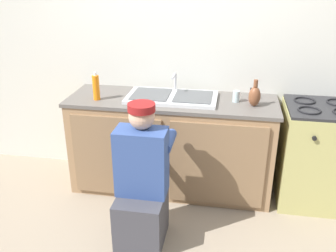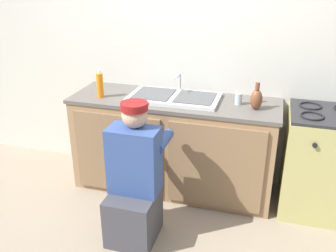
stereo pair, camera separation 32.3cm
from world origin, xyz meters
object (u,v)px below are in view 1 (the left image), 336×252
at_px(plumber_person, 142,186).
at_px(soap_bottle_orange, 96,87).
at_px(spice_bottle_red, 252,94).
at_px(sink_double_basin, 172,97).
at_px(water_glass, 236,96).
at_px(stove_range, 315,154).
at_px(vase_decorative, 255,96).

distance_m(plumber_person, soap_bottle_orange, 1.02).
relative_size(plumber_person, spice_bottle_red, 10.52).
xyz_separation_m(sink_double_basin, water_glass, (0.56, 0.02, 0.03)).
bearing_deg(soap_bottle_orange, water_glass, 7.12).
distance_m(spice_bottle_red, soap_bottle_orange, 1.38).
bearing_deg(soap_bottle_orange, spice_bottle_red, 10.01).
height_order(spice_bottle_red, soap_bottle_orange, soap_bottle_orange).
height_order(stove_range, soap_bottle_orange, soap_bottle_orange).
bearing_deg(sink_double_basin, plumber_person, -97.23).
relative_size(sink_double_basin, vase_decorative, 3.48).
relative_size(plumber_person, water_glass, 11.04).
height_order(stove_range, plumber_person, plumber_person).
relative_size(soap_bottle_orange, water_glass, 2.50).
height_order(sink_double_basin, spice_bottle_red, sink_double_basin).
xyz_separation_m(plumber_person, vase_decorative, (0.81, 0.72, 0.53)).
relative_size(sink_double_basin, soap_bottle_orange, 3.20).
bearing_deg(spice_bottle_red, stove_range, -10.28).
height_order(stove_range, spice_bottle_red, spice_bottle_red).
xyz_separation_m(sink_double_basin, plumber_person, (-0.10, -0.78, -0.46)).
bearing_deg(sink_double_basin, vase_decorative, -4.77).
bearing_deg(water_glass, sink_double_basin, -178.12).
distance_m(plumber_person, vase_decorative, 1.21).
bearing_deg(plumber_person, water_glass, 50.38).
height_order(sink_double_basin, plumber_person, plumber_person).
height_order(vase_decorative, soap_bottle_orange, soap_bottle_orange).
xyz_separation_m(sink_double_basin, spice_bottle_red, (0.70, 0.11, 0.03)).
distance_m(soap_bottle_orange, water_glass, 1.23).
distance_m(sink_double_basin, vase_decorative, 0.72).
bearing_deg(spice_bottle_red, water_glass, -147.37).
distance_m(spice_bottle_red, water_glass, 0.16).
height_order(plumber_person, water_glass, plumber_person).
distance_m(stove_range, plumber_person, 1.60).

